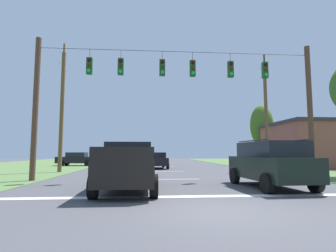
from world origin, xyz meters
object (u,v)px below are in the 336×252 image
overhead_signal_span (178,99)px  pickup_truck (128,166)px  roadside_store (321,145)px  distant_car_oncoming (77,159)px  suv_black (270,163)px  utility_pole_mid_right (266,112)px  distant_car_far_parked (156,160)px  utility_pole_near_left (62,108)px  distant_car_crossing_white (251,160)px  tree_roadside_right (262,126)px

overhead_signal_span → pickup_truck: (-2.52, -3.92, -3.61)m
roadside_store → distant_car_oncoming: bearing=169.5°
suv_black → utility_pole_mid_right: (4.92, 10.86, 3.97)m
utility_pole_mid_right → roadside_store: utility_pole_mid_right is taller
suv_black → roadside_store: size_ratio=0.50×
distant_car_far_parked → roadside_store: bearing=2.5°
utility_pole_near_left → distant_car_crossing_white: bearing=14.4°
pickup_truck → roadside_store: size_ratio=0.55×
pickup_truck → distant_car_far_parked: 14.78m
pickup_truck → tree_roadside_right: 26.21m
utility_pole_near_left → roadside_store: utility_pole_near_left is taller
distant_car_far_parked → utility_pole_mid_right: size_ratio=0.44×
distant_car_far_parked → suv_black: bearing=-72.6°
utility_pole_mid_right → distant_car_oncoming: bearing=153.6°
distant_car_oncoming → distant_car_crossing_white: bearing=-17.5°
distant_car_oncoming → utility_pole_mid_right: bearing=-26.4°
suv_black → utility_pole_mid_right: size_ratio=0.48×
distant_car_far_parked → distant_car_oncoming: bearing=147.8°
distant_car_crossing_white → distant_car_far_parked: same height
pickup_truck → utility_pole_near_left: utility_pole_near_left is taller
pickup_truck → tree_roadside_right: tree_roadside_right is taller
distant_car_crossing_white → utility_pole_near_left: utility_pole_near_left is taller
suv_black → utility_pole_mid_right: bearing=65.6°
distant_car_oncoming → utility_pole_near_left: size_ratio=0.43×
tree_roadside_right → roadside_store: bearing=-56.5°
pickup_truck → suv_black: bearing=3.1°
distant_car_oncoming → distant_car_far_parked: same height
suv_black → pickup_truck: bearing=-176.9°
utility_pole_mid_right → pickup_truck: bearing=-134.6°
distant_car_oncoming → utility_pole_mid_right: size_ratio=0.43×
distant_car_crossing_white → distant_car_far_parked: bearing=178.9°
overhead_signal_span → utility_pole_mid_right: bearing=40.4°
distant_car_far_parked → utility_pole_mid_right: (9.42, -3.50, 4.24)m
distant_car_far_parked → overhead_signal_span: bearing=-85.3°
overhead_signal_span → roadside_store: (16.27, 11.51, -2.24)m
overhead_signal_span → distant_car_oncoming: size_ratio=3.67×
overhead_signal_span → tree_roadside_right: size_ratio=2.16×
suv_black → roadside_store: roadside_store is taller
distant_car_oncoming → roadside_store: roadside_store is taller
tree_roadside_right → overhead_signal_span: bearing=-126.0°
suv_black → tree_roadside_right: 22.93m
distant_car_crossing_white → distant_car_oncoming: same height
distant_car_oncoming → roadside_store: bearing=-10.5°
roadside_store → suv_black: bearing=-130.0°
suv_black → utility_pole_near_left: size_ratio=0.48×
pickup_truck → distant_car_crossing_white: (10.93, 14.51, -0.18)m
pickup_truck → distant_car_crossing_white: 18.17m
tree_roadside_right → roadside_store: tree_roadside_right is taller
overhead_signal_span → utility_pole_near_left: bearing=143.3°
suv_black → distant_car_far_parked: 15.05m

